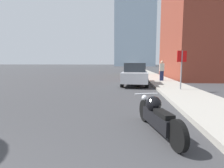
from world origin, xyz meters
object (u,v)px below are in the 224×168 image
stop_sign (182,63)px  pedestrian (162,70)px  parked_car_silver (135,74)px  parked_car_white (131,67)px  parked_car_yellow (133,69)px  motorcycle (157,115)px

stop_sign → pedestrian: stop_sign is taller
parked_car_silver → pedestrian: pedestrian is taller
parked_car_white → pedestrian: 22.28m
parked_car_white → pedestrian: bearing=-89.2°
stop_sign → parked_car_yellow: bearing=99.1°
parked_car_yellow → stop_sign: stop_sign is taller
parked_car_silver → stop_sign: bearing=-46.9°
parked_car_white → pedestrian: (2.24, -22.17, 0.16)m
parked_car_silver → stop_sign: 3.83m
stop_sign → pedestrian: (-0.13, 4.81, -0.59)m
parked_car_silver → parked_car_white: (0.01, 24.08, 0.03)m
parked_car_silver → pedestrian: 2.97m
parked_car_silver → parked_car_yellow: size_ratio=1.00×
parked_car_white → stop_sign: size_ratio=2.17×
parked_car_silver → stop_sign: (2.39, -2.89, 0.79)m
parked_car_yellow → pedestrian: bearing=-78.2°
parked_car_silver → parked_car_white: parked_car_white is taller
parked_car_yellow → pedestrian: 9.56m
motorcycle → parked_car_yellow: 20.00m
pedestrian → parked_car_yellow: bearing=102.9°
motorcycle → parked_car_silver: parked_car_silver is taller
pedestrian → parked_car_white: bearing=95.8°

